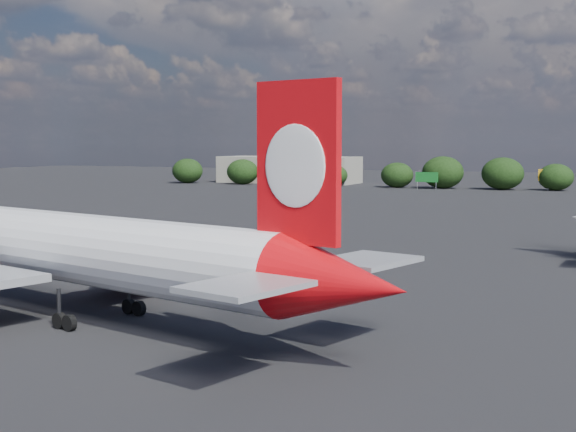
% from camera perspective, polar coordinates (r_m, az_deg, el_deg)
% --- Properties ---
extents(ground, '(500.00, 500.00, 0.00)m').
position_cam_1_polar(ground, '(98.56, 3.02, -1.94)').
color(ground, black).
rests_on(ground, ground).
extents(qantas_airliner, '(47.65, 45.62, 15.71)m').
position_cam_1_polar(qantas_airliner, '(57.03, -13.80, -2.52)').
color(qantas_airliner, white).
rests_on(qantas_airliner, ground).
extents(terminal_building, '(42.00, 16.00, 8.00)m').
position_cam_1_polar(terminal_building, '(244.84, 0.07, 3.32)').
color(terminal_building, gray).
rests_on(terminal_building, ground).
extents(highway_sign, '(6.00, 0.30, 4.50)m').
position_cam_1_polar(highway_sign, '(214.11, 9.84, 2.72)').
color(highway_sign, '#136320').
rests_on(highway_sign, ground).
extents(billboard_yellow, '(5.00, 0.30, 5.50)m').
position_cam_1_polar(billboard_yellow, '(214.57, 18.03, 2.75)').
color(billboard_yellow, '#ECA614').
rests_on(billboard_yellow, ground).
extents(horizon_treeline, '(208.70, 16.09, 9.10)m').
position_cam_1_polar(horizon_treeline, '(212.60, 17.16, 2.74)').
color(horizon_treeline, black).
rests_on(horizon_treeline, ground).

